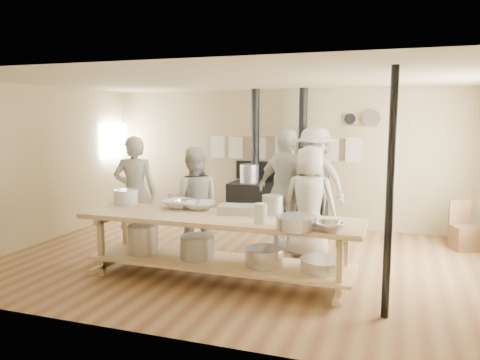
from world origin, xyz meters
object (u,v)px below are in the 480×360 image
Objects in this scene: stove at (277,201)px; cook_by_window at (315,181)px; roasting_pan at (237,209)px; prep_table at (218,242)px; cook_center at (309,202)px; chair at (464,235)px; cook_far_left at (135,193)px; cook_right at (287,190)px; cook_left at (194,202)px.

stove reaches higher than cook_by_window.
cook_by_window is at bearing 77.83° from roasting_pan.
cook_center is at bearing 57.96° from prep_table.
stove is 3.19m from chair.
chair is at bearing 175.20° from cook_far_left.
cook_right is 1.45m from roasting_pan.
cook_by_window is 4.02× the size of roasting_pan.
chair is (2.65, 0.94, -0.73)m from cook_right.
cook_far_left reaches higher than roasting_pan.
cook_by_window is at bearing -73.94° from cook_right.
cook_left is 4.29m from chair.
stove reaches higher than cook_left.
cook_far_left is 0.94× the size of cook_right.
cook_left is 2.45m from cook_by_window.
cook_far_left is 2.35× the size of chair.
cook_left reaches higher than roasting_pan.
cook_by_window reaches higher than cook_right.
chair is (2.42, -0.26, -0.73)m from cook_by_window.
chair is at bearing 39.43° from prep_table.
cook_by_window is (2.53, 1.86, 0.06)m from cook_far_left.
stove is 1.55× the size of cook_center.
cook_left is at bearing -102.16° from cook_by_window.
stove is 2.28m from cook_left.
cook_by_window is (0.23, 1.20, 0.00)m from cook_right.
cook_by_window is (-0.17, 1.42, 0.12)m from cook_center.
cook_by_window is at bearing 151.81° from chair.
cook_right is (-0.39, 0.22, 0.12)m from cook_center.
cook_center is (2.69, 0.44, -0.06)m from cook_far_left.
prep_table is 0.48m from roasting_pan.
cook_right reaches higher than cook_center.
cook_center is 3.51× the size of roasting_pan.
cook_far_left is 3.14m from cook_by_window.
cook_left is at bearing 151.50° from cook_far_left.
stove is 1.45× the size of cook_far_left.
cook_center is 1.43m from cook_by_window.
roasting_pan is (-0.33, -1.41, -0.05)m from cook_right.
cook_far_left is at bearing -23.16° from cook_left.
chair is 3.86m from roasting_pan.
cook_far_left is 0.94× the size of cook_by_window.
stove reaches higher than cook_center.
cook_far_left is 3.77× the size of roasting_pan.
roasting_pan is (-0.56, -2.61, -0.06)m from cook_by_window.
cook_far_left is at bearing 14.08° from cook_center.
chair is at bearing 38.20° from roasting_pan.
cook_by_window is (0.73, -0.17, 0.44)m from stove.
stove is 2.80m from roasting_pan.
cook_far_left reaches higher than prep_table.
cook_right is at bearing 177.44° from chair.
cook_right is (0.50, 1.65, 0.44)m from prep_table.
chair is (4.95, 1.60, -0.67)m from cook_far_left.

